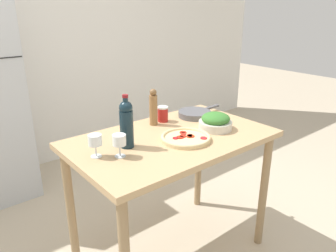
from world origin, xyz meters
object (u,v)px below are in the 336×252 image
(wine_bottle, at_px, (126,123))
(wine_glass_near, at_px, (119,141))
(wine_glass_far, at_px, (95,141))
(salt_canister, at_px, (163,114))
(cast_iron_skillet, at_px, (195,114))
(homemade_pizza, at_px, (186,138))
(pepper_mill, at_px, (153,108))
(salad_bowl, at_px, (216,122))

(wine_bottle, bearing_deg, wine_glass_near, -140.17)
(wine_glass_far, distance_m, salt_canister, 0.69)
(wine_bottle, relative_size, cast_iron_skillet, 0.81)
(homemade_pizza, bearing_deg, cast_iron_skillet, 39.34)
(wine_bottle, xyz_separation_m, salt_canister, (0.44, 0.22, -0.09))
(wine_bottle, height_order, homemade_pizza, wine_bottle)
(wine_glass_far, xyz_separation_m, pepper_mill, (0.55, 0.21, 0.03))
(homemade_pizza, distance_m, cast_iron_skillet, 0.46)
(wine_glass_near, bearing_deg, wine_bottle, 39.83)
(wine_glass_near, xyz_separation_m, homemade_pizza, (0.44, -0.06, -0.08))
(wine_glass_far, xyz_separation_m, salt_canister, (0.65, 0.23, -0.04))
(wine_glass_near, xyz_separation_m, salad_bowl, (0.72, -0.04, -0.04))
(salad_bowl, relative_size, salt_canister, 2.05)
(wine_glass_near, xyz_separation_m, salt_canister, (0.55, 0.31, -0.04))
(wine_glass_far, distance_m, salad_bowl, 0.83)
(pepper_mill, bearing_deg, wine_glass_far, -159.09)
(homemade_pizza, height_order, cast_iron_skillet, cast_iron_skillet)
(salad_bowl, relative_size, homemade_pizza, 0.72)
(wine_bottle, bearing_deg, salad_bowl, -11.39)
(homemade_pizza, xyz_separation_m, cast_iron_skillet, (0.36, 0.29, 0.01))
(wine_glass_near, relative_size, cast_iron_skillet, 0.33)
(pepper_mill, height_order, homemade_pizza, pepper_mill)
(salt_canister, relative_size, cast_iron_skillet, 0.28)
(wine_glass_near, height_order, pepper_mill, pepper_mill)
(pepper_mill, distance_m, homemade_pizza, 0.37)
(homemade_pizza, bearing_deg, wine_glass_far, 165.79)
(wine_glass_near, xyz_separation_m, wine_glass_far, (-0.10, 0.08, -0.00))
(wine_glass_far, bearing_deg, wine_bottle, 1.28)
(wine_bottle, relative_size, pepper_mill, 1.24)
(wine_bottle, height_order, pepper_mill, wine_bottle)
(wine_bottle, distance_m, wine_glass_near, 0.15)
(wine_bottle, distance_m, salad_bowl, 0.64)
(wine_glass_near, distance_m, homemade_pizza, 0.45)
(wine_glass_far, xyz_separation_m, salad_bowl, (0.82, -0.12, -0.04))
(wine_bottle, relative_size, wine_glass_far, 2.45)
(salt_canister, bearing_deg, salad_bowl, -62.94)
(cast_iron_skillet, bearing_deg, homemade_pizza, -140.66)
(pepper_mill, bearing_deg, salt_canister, 8.27)
(wine_glass_near, distance_m, cast_iron_skillet, 0.84)
(salad_bowl, bearing_deg, wine_glass_near, 176.95)
(salt_canister, xyz_separation_m, cast_iron_skillet, (0.25, -0.07, -0.03))
(cast_iron_skillet, bearing_deg, wine_glass_near, -163.33)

